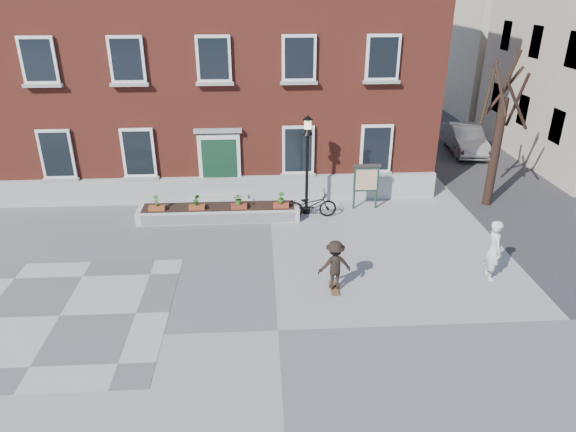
{
  "coord_description": "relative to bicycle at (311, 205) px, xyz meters",
  "views": [
    {
      "loc": [
        -0.38,
        -11.09,
        8.39
      ],
      "look_at": [
        0.5,
        4.0,
        1.5
      ],
      "focal_mm": 32.0,
      "sensor_mm": 36.0,
      "label": 1
    }
  ],
  "objects": [
    {
      "name": "brick_building",
      "position": [
        -3.58,
        6.84,
        5.78
      ],
      "size": [
        18.4,
        10.85,
        12.6
      ],
      "color": "maroon",
      "rests_on": "ground"
    },
    {
      "name": "parked_car",
      "position": [
        9.1,
        7.96,
        0.21
      ],
      "size": [
        2.0,
        4.59,
        1.47
      ],
      "primitive_type": "imported",
      "rotation": [
        0.0,
        0.0,
        -0.1
      ],
      "color": "#ACAEB0",
      "rests_on": "ground"
    },
    {
      "name": "bicycle",
      "position": [
        0.0,
        0.0,
        0.0
      ],
      "size": [
        2.04,
        0.83,
        1.05
      ],
      "primitive_type": "imported",
      "rotation": [
        0.0,
        0.0,
        1.64
      ],
      "color": "black",
      "rests_on": "ground"
    },
    {
      "name": "ground",
      "position": [
        -1.58,
        -7.14,
        -0.53
      ],
      "size": [
        100.0,
        100.0,
        0.0
      ],
      "primitive_type": "plane",
      "color": "gray",
      "rests_on": "ground"
    },
    {
      "name": "bystander",
      "position": [
        5.11,
        -4.82,
        0.44
      ],
      "size": [
        0.5,
        0.73,
        1.93
      ],
      "primitive_type": "imported",
      "rotation": [
        0.0,
        0.0,
        1.52
      ],
      "color": "silver",
      "rests_on": "ground"
    },
    {
      "name": "planter_assembly",
      "position": [
        -3.57,
        0.04,
        -0.22
      ],
      "size": [
        6.2,
        1.12,
        1.15
      ],
      "color": "silver",
      "rests_on": "ground"
    },
    {
      "name": "lamp_post",
      "position": [
        -0.14,
        0.44,
        2.01
      ],
      "size": [
        0.4,
        0.4,
        3.93
      ],
      "color": "black",
      "rests_on": "ground"
    },
    {
      "name": "skateboarder",
      "position": [
        0.17,
        -5.24,
        0.31
      ],
      "size": [
        1.06,
        0.78,
        1.61
      ],
      "color": "brown",
      "rests_on": "ground"
    },
    {
      "name": "side_street",
      "position": [
        16.41,
        12.64,
        6.5
      ],
      "size": [
        15.2,
        36.0,
        14.5
      ],
      "color": "#39393B",
      "rests_on": "ground"
    },
    {
      "name": "notice_board",
      "position": [
        2.27,
        0.74,
        0.74
      ],
      "size": [
        1.1,
        0.16,
        1.87
      ],
      "color": "#183124",
      "rests_on": "ground"
    },
    {
      "name": "bare_tree",
      "position": [
        7.42,
        0.87,
        2.27
      ],
      "size": [
        1.83,
        1.83,
        6.16
      ],
      "color": "black",
      "rests_on": "ground"
    },
    {
      "name": "checker_patch",
      "position": [
        -7.58,
        -6.14,
        -0.52
      ],
      "size": [
        6.0,
        6.0,
        0.01
      ],
      "primitive_type": "cube",
      "color": "#59595C",
      "rests_on": "ground"
    }
  ]
}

